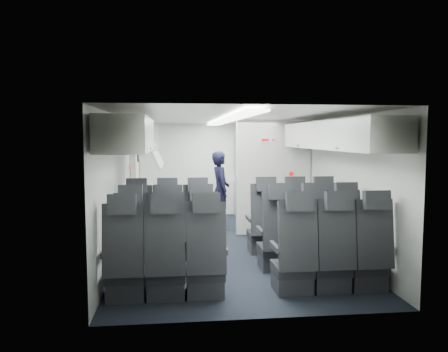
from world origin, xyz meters
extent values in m
cube|color=black|center=(0.00, 0.00, -0.01)|extent=(3.40, 6.00, 0.01)
cube|color=white|center=(0.00, 0.00, 2.15)|extent=(3.40, 6.00, 0.01)
cube|color=silver|center=(0.00, 3.00, 1.07)|extent=(3.40, 0.01, 2.15)
cube|color=silver|center=(0.00, -3.00, 1.07)|extent=(3.40, 0.01, 2.15)
cube|color=silver|center=(-1.70, 0.00, 1.07)|extent=(0.01, 6.00, 2.15)
cube|color=silver|center=(1.70, 0.00, 1.07)|extent=(0.01, 6.00, 2.15)
cube|color=white|center=(0.00, 0.00, 2.11)|extent=(0.25, 5.52, 0.03)
cube|color=#252628|center=(-1.42, -0.45, 0.27)|extent=(0.44, 0.46, 0.12)
cube|color=#2D2D33|center=(-1.42, -0.45, 0.11)|extent=(0.42, 0.42, 0.22)
cube|color=#252628|center=(-1.42, -0.67, 0.72)|extent=(0.44, 0.20, 0.80)
cube|color=#252628|center=(-1.42, -0.72, 1.12)|extent=(0.30, 0.12, 0.23)
cube|color=#2D2D33|center=(-1.64, -0.48, 0.55)|extent=(0.05, 0.40, 0.06)
cube|color=#2D2D33|center=(-1.20, -0.48, 0.55)|extent=(0.05, 0.40, 0.06)
cube|color=#252628|center=(-0.97, -0.45, 0.27)|extent=(0.44, 0.46, 0.12)
cube|color=#2D2D33|center=(-0.97, -0.45, 0.11)|extent=(0.42, 0.42, 0.22)
cube|color=#252628|center=(-0.97, -0.67, 0.72)|extent=(0.44, 0.20, 0.80)
cube|color=#252628|center=(-0.97, -0.72, 1.12)|extent=(0.30, 0.12, 0.23)
cube|color=#2D2D33|center=(-1.19, -0.48, 0.55)|extent=(0.05, 0.40, 0.06)
cube|color=#2D2D33|center=(-0.75, -0.48, 0.55)|extent=(0.05, 0.40, 0.06)
cube|color=#252628|center=(-0.52, -0.45, 0.27)|extent=(0.44, 0.46, 0.12)
cube|color=#2D2D33|center=(-0.52, -0.45, 0.11)|extent=(0.42, 0.42, 0.22)
cube|color=#252628|center=(-0.52, -0.67, 0.72)|extent=(0.44, 0.20, 0.80)
cube|color=#252628|center=(-0.52, -0.72, 1.12)|extent=(0.30, 0.12, 0.23)
cube|color=#2D2D33|center=(-0.74, -0.48, 0.55)|extent=(0.05, 0.40, 0.06)
cube|color=#2D2D33|center=(-0.30, -0.48, 0.55)|extent=(0.05, 0.40, 0.06)
cube|color=#252628|center=(0.52, -0.45, 0.27)|extent=(0.44, 0.46, 0.12)
cube|color=#2D2D33|center=(0.52, -0.45, 0.11)|extent=(0.42, 0.42, 0.22)
cube|color=#252628|center=(0.52, -0.67, 0.72)|extent=(0.44, 0.20, 0.80)
cube|color=#252628|center=(0.52, -0.72, 1.12)|extent=(0.30, 0.12, 0.23)
cube|color=#2D2D33|center=(0.30, -0.48, 0.55)|extent=(0.05, 0.40, 0.06)
cube|color=#2D2D33|center=(0.74, -0.48, 0.55)|extent=(0.05, 0.40, 0.06)
cube|color=#252628|center=(0.97, -0.45, 0.27)|extent=(0.44, 0.46, 0.12)
cube|color=#2D2D33|center=(0.97, -0.45, 0.11)|extent=(0.42, 0.42, 0.22)
cube|color=#252628|center=(0.97, -0.67, 0.72)|extent=(0.44, 0.20, 0.80)
cube|color=#252628|center=(0.97, -0.72, 1.12)|extent=(0.30, 0.12, 0.23)
cube|color=#2D2D33|center=(0.75, -0.48, 0.55)|extent=(0.05, 0.40, 0.06)
cube|color=#2D2D33|center=(1.19, -0.48, 0.55)|extent=(0.05, 0.40, 0.06)
cube|color=#252628|center=(1.42, -0.45, 0.27)|extent=(0.44, 0.46, 0.12)
cube|color=#2D2D33|center=(1.42, -0.45, 0.11)|extent=(0.42, 0.42, 0.22)
cube|color=#252628|center=(1.42, -0.67, 0.72)|extent=(0.44, 0.20, 0.80)
cube|color=#252628|center=(1.42, -0.72, 1.12)|extent=(0.30, 0.12, 0.23)
cube|color=#2D2D33|center=(1.20, -0.48, 0.55)|extent=(0.05, 0.40, 0.06)
cube|color=#2D2D33|center=(1.64, -0.48, 0.55)|extent=(0.05, 0.40, 0.06)
cube|color=#252628|center=(-1.42, -1.35, 0.27)|extent=(0.44, 0.46, 0.12)
cube|color=#2D2D33|center=(-1.42, -1.35, 0.11)|extent=(0.42, 0.42, 0.22)
cube|color=#252628|center=(-1.42, -1.57, 0.72)|extent=(0.44, 0.20, 0.80)
cube|color=#252628|center=(-1.42, -1.62, 1.12)|extent=(0.30, 0.12, 0.23)
cube|color=#2D2D33|center=(-1.64, -1.38, 0.55)|extent=(0.05, 0.40, 0.06)
cube|color=#2D2D33|center=(-1.20, -1.38, 0.55)|extent=(0.05, 0.40, 0.06)
cube|color=#252628|center=(-0.97, -1.35, 0.27)|extent=(0.44, 0.46, 0.12)
cube|color=#2D2D33|center=(-0.97, -1.35, 0.11)|extent=(0.42, 0.42, 0.22)
cube|color=#252628|center=(-0.97, -1.57, 0.72)|extent=(0.44, 0.20, 0.80)
cube|color=#252628|center=(-0.97, -1.62, 1.12)|extent=(0.30, 0.12, 0.23)
cube|color=#2D2D33|center=(-1.19, -1.38, 0.55)|extent=(0.05, 0.40, 0.06)
cube|color=#2D2D33|center=(-0.75, -1.38, 0.55)|extent=(0.05, 0.40, 0.06)
cube|color=#252628|center=(-0.52, -1.35, 0.27)|extent=(0.44, 0.46, 0.12)
cube|color=#2D2D33|center=(-0.52, -1.35, 0.11)|extent=(0.42, 0.42, 0.22)
cube|color=#252628|center=(-0.52, -1.57, 0.72)|extent=(0.44, 0.20, 0.80)
cube|color=#252628|center=(-0.52, -1.62, 1.12)|extent=(0.30, 0.12, 0.23)
cube|color=#2D2D33|center=(-0.74, -1.38, 0.55)|extent=(0.05, 0.40, 0.06)
cube|color=#2D2D33|center=(-0.30, -1.38, 0.55)|extent=(0.05, 0.40, 0.06)
cube|color=#252628|center=(0.52, -1.35, 0.27)|extent=(0.44, 0.46, 0.12)
cube|color=#2D2D33|center=(0.52, -1.35, 0.11)|extent=(0.42, 0.42, 0.22)
cube|color=#252628|center=(0.52, -1.57, 0.72)|extent=(0.44, 0.20, 0.80)
cube|color=#252628|center=(0.52, -1.62, 1.12)|extent=(0.30, 0.12, 0.23)
cube|color=#2D2D33|center=(0.30, -1.38, 0.55)|extent=(0.05, 0.40, 0.06)
cube|color=#2D2D33|center=(0.74, -1.38, 0.55)|extent=(0.05, 0.40, 0.06)
cube|color=#252628|center=(0.97, -1.35, 0.27)|extent=(0.44, 0.46, 0.12)
cube|color=#2D2D33|center=(0.97, -1.35, 0.11)|extent=(0.42, 0.42, 0.22)
cube|color=#252628|center=(0.97, -1.57, 0.72)|extent=(0.44, 0.20, 0.80)
cube|color=#252628|center=(0.97, -1.62, 1.12)|extent=(0.30, 0.12, 0.23)
cube|color=#2D2D33|center=(0.75, -1.38, 0.55)|extent=(0.05, 0.40, 0.06)
cube|color=#2D2D33|center=(1.19, -1.38, 0.55)|extent=(0.05, 0.40, 0.06)
cube|color=#252628|center=(1.42, -1.35, 0.27)|extent=(0.44, 0.46, 0.12)
cube|color=#2D2D33|center=(1.42, -1.35, 0.11)|extent=(0.42, 0.42, 0.22)
cube|color=#252628|center=(1.42, -1.57, 0.72)|extent=(0.44, 0.20, 0.80)
cube|color=#252628|center=(1.42, -1.62, 1.12)|extent=(0.30, 0.12, 0.23)
cube|color=#2D2D33|center=(1.20, -1.38, 0.55)|extent=(0.05, 0.40, 0.06)
cube|color=#2D2D33|center=(1.64, -1.38, 0.55)|extent=(0.05, 0.40, 0.06)
cube|color=#252628|center=(-1.42, -2.25, 0.27)|extent=(0.44, 0.46, 0.12)
cube|color=#2D2D33|center=(-1.42, -2.25, 0.11)|extent=(0.42, 0.42, 0.22)
cube|color=#252628|center=(-1.42, -2.47, 0.72)|extent=(0.44, 0.20, 0.80)
cube|color=#252628|center=(-1.42, -2.52, 1.12)|extent=(0.30, 0.12, 0.23)
cube|color=#2D2D33|center=(-1.64, -2.28, 0.55)|extent=(0.05, 0.40, 0.06)
cube|color=#2D2D33|center=(-1.20, -2.28, 0.55)|extent=(0.05, 0.40, 0.06)
cube|color=#252628|center=(-0.97, -2.25, 0.27)|extent=(0.44, 0.46, 0.12)
cube|color=#2D2D33|center=(-0.97, -2.25, 0.11)|extent=(0.42, 0.42, 0.22)
cube|color=#252628|center=(-0.97, -2.47, 0.72)|extent=(0.44, 0.20, 0.80)
cube|color=#252628|center=(-0.97, -2.52, 1.12)|extent=(0.30, 0.12, 0.23)
cube|color=#2D2D33|center=(-1.19, -2.28, 0.55)|extent=(0.05, 0.40, 0.06)
cube|color=#2D2D33|center=(-0.75, -2.28, 0.55)|extent=(0.05, 0.40, 0.06)
cube|color=#252628|center=(-0.52, -2.25, 0.27)|extent=(0.44, 0.46, 0.12)
cube|color=#2D2D33|center=(-0.52, -2.25, 0.11)|extent=(0.42, 0.42, 0.22)
cube|color=#252628|center=(-0.52, -2.47, 0.72)|extent=(0.44, 0.20, 0.80)
cube|color=#252628|center=(-0.52, -2.52, 1.12)|extent=(0.30, 0.12, 0.23)
cube|color=#2D2D33|center=(-0.74, -2.28, 0.55)|extent=(0.05, 0.40, 0.06)
cube|color=#2D2D33|center=(-0.30, -2.28, 0.55)|extent=(0.05, 0.40, 0.06)
cube|color=#252628|center=(0.52, -2.25, 0.27)|extent=(0.44, 0.46, 0.12)
cube|color=#2D2D33|center=(0.52, -2.25, 0.11)|extent=(0.42, 0.42, 0.22)
cube|color=#252628|center=(0.52, -2.47, 0.72)|extent=(0.44, 0.20, 0.80)
cube|color=#252628|center=(0.52, -2.52, 1.12)|extent=(0.30, 0.12, 0.23)
cube|color=#2D2D33|center=(0.30, -2.28, 0.55)|extent=(0.05, 0.40, 0.06)
cube|color=#2D2D33|center=(0.74, -2.28, 0.55)|extent=(0.05, 0.40, 0.06)
cube|color=#252628|center=(0.97, -2.25, 0.27)|extent=(0.44, 0.46, 0.12)
cube|color=#2D2D33|center=(0.97, -2.25, 0.11)|extent=(0.42, 0.42, 0.22)
cube|color=#252628|center=(0.97, -2.47, 0.72)|extent=(0.44, 0.20, 0.80)
cube|color=#252628|center=(0.97, -2.52, 1.12)|extent=(0.30, 0.12, 0.23)
cube|color=#2D2D33|center=(0.75, -2.28, 0.55)|extent=(0.05, 0.40, 0.06)
cube|color=#2D2D33|center=(1.19, -2.28, 0.55)|extent=(0.05, 0.40, 0.06)
cube|color=#252628|center=(1.42, -2.25, 0.27)|extent=(0.44, 0.46, 0.12)
cube|color=#2D2D33|center=(1.42, -2.25, 0.11)|extent=(0.42, 0.42, 0.22)
cube|color=#252628|center=(1.42, -2.47, 0.72)|extent=(0.44, 0.20, 0.80)
cube|color=#252628|center=(1.42, -2.52, 1.12)|extent=(0.30, 0.12, 0.23)
cube|color=#2D2D33|center=(1.20, -2.28, 0.55)|extent=(0.05, 0.40, 0.06)
cube|color=#2D2D33|center=(1.64, -2.28, 0.55)|extent=(0.05, 0.40, 0.06)
cube|color=silver|center=(-1.40, -2.00, 1.86)|extent=(0.52, 1.80, 0.40)
cylinder|color=slate|center=(-1.15, -2.00, 1.70)|extent=(0.04, 0.10, 0.04)
cube|color=#9E9E93|center=(-1.40, -0.25, 1.66)|extent=(0.52, 1.70, 0.04)
cube|color=silver|center=(-1.66, -0.25, 1.86)|extent=(0.06, 1.70, 0.44)
cube|color=silver|center=(-1.40, -1.08, 1.86)|extent=(0.52, 0.04, 0.40)
cube|color=silver|center=(-1.40, 0.58, 1.86)|extent=(0.52, 0.04, 0.40)
cube|color=silver|center=(-1.15, -0.25, 1.55)|extent=(0.21, 1.61, 0.38)
cube|color=silver|center=(1.40, -2.00, 1.86)|extent=(0.52, 1.80, 0.40)
cylinder|color=slate|center=(1.15, -2.00, 1.70)|extent=(0.04, 0.10, 0.04)
cube|color=silver|center=(1.40, -0.25, 1.86)|extent=(0.52, 1.70, 0.40)
cylinder|color=slate|center=(1.15, -0.25, 1.70)|extent=(0.04, 0.10, 0.04)
cube|color=silver|center=(0.98, 0.80, 1.07)|extent=(1.40, 0.12, 2.13)
cube|color=white|center=(0.85, 0.73, 1.78)|extent=(0.24, 0.01, 0.10)
cube|color=red|center=(0.80, 0.72, 1.78)|extent=(0.13, 0.01, 0.04)
cube|color=red|center=(0.95, 0.72, 1.78)|extent=(0.05, 0.01, 0.03)
cylinder|color=white|center=(1.30, 0.73, 1.15)|extent=(0.11, 0.01, 0.11)
cylinder|color=red|center=(1.30, 0.72, 1.15)|extent=(0.09, 0.01, 0.09)
cube|color=#939399|center=(0.95, 2.72, 0.95)|extent=(0.85, 0.50, 1.90)
cube|color=#3F3F42|center=(0.95, 2.46, 0.50)|extent=(0.80, 0.01, 0.02)
cube|color=#3F3F42|center=(0.95, 2.46, 1.00)|extent=(0.80, 0.01, 0.02)
cube|color=#3F3F42|center=(0.95, 2.46, 1.50)|extent=(0.80, 0.01, 0.02)
cube|color=silver|center=(-1.64, 1.55, 0.95)|extent=(0.10, 0.92, 1.86)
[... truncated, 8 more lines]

